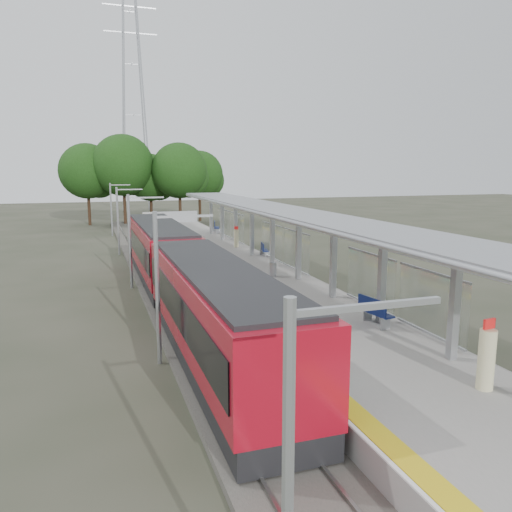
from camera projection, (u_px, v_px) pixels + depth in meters
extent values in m
plane|color=#474438|center=(437.00, 431.00, 13.12)|extent=(200.00, 200.00, 0.00)
cube|color=#59544C|center=(161.00, 280.00, 30.39)|extent=(3.00, 70.00, 0.24)
cube|color=gray|center=(232.00, 269.00, 31.72)|extent=(6.00, 50.00, 1.00)
cube|color=gold|center=(192.00, 264.00, 30.84)|extent=(0.60, 50.00, 0.02)
cube|color=#9EA0A5|center=(170.00, 217.00, 54.85)|extent=(6.00, 0.10, 1.20)
cube|color=black|center=(217.00, 351.00, 17.07)|extent=(2.50, 13.50, 0.70)
cube|color=#A00B1B|center=(216.00, 306.00, 16.79)|extent=(2.65, 13.50, 2.50)
cube|color=black|center=(216.00, 305.00, 16.78)|extent=(2.72, 12.96, 1.20)
cube|color=black|center=(216.00, 268.00, 16.57)|extent=(2.40, 12.82, 0.15)
cube|color=#0C8177|center=(255.00, 307.00, 17.24)|extent=(0.04, 1.30, 2.00)
cylinder|color=black|center=(262.00, 426.00, 12.70)|extent=(2.20, 0.70, 0.70)
cube|color=black|center=(161.00, 272.00, 30.24)|extent=(2.50, 13.50, 0.70)
cube|color=#A00B1B|center=(160.00, 246.00, 29.97)|extent=(2.65, 13.50, 2.50)
cube|color=black|center=(160.00, 245.00, 29.96)|extent=(2.72, 12.96, 1.20)
cube|color=black|center=(159.00, 224.00, 29.74)|extent=(2.40, 12.82, 0.15)
cube|color=#0C8177|center=(182.00, 247.00, 30.42)|extent=(0.04, 1.30, 2.00)
cylinder|color=black|center=(173.00, 295.00, 25.88)|extent=(2.20, 0.70, 0.70)
cube|color=black|center=(180.00, 273.00, 23.42)|extent=(2.30, 0.80, 2.40)
cube|color=#9EA0A5|center=(455.00, 304.00, 15.14)|extent=(0.25, 0.25, 3.50)
cube|color=#9EA0A5|center=(382.00, 278.00, 18.87)|extent=(0.25, 0.25, 3.50)
cube|color=#9EA0A5|center=(333.00, 260.00, 22.61)|extent=(0.25, 0.25, 3.50)
cube|color=#9EA0A5|center=(299.00, 247.00, 26.35)|extent=(0.25, 0.25, 3.50)
cube|color=#9EA0A5|center=(272.00, 237.00, 30.09)|extent=(0.25, 0.25, 3.50)
cube|color=#9EA0A5|center=(252.00, 230.00, 33.83)|extent=(0.25, 0.25, 3.50)
cube|color=#9EA0A5|center=(236.00, 223.00, 37.57)|extent=(0.25, 0.25, 3.50)
cube|color=#9EA0A5|center=(222.00, 219.00, 41.30)|extent=(0.25, 0.25, 3.50)
cube|color=#9EA0A5|center=(211.00, 214.00, 45.04)|extent=(0.25, 0.25, 3.50)
cube|color=gray|center=(278.00, 209.00, 27.78)|extent=(3.20, 38.00, 0.16)
cylinder|color=#9EA0A5|center=(252.00, 212.00, 27.31)|extent=(0.24, 38.00, 0.24)
cube|color=silver|center=(431.00, 303.00, 17.32)|extent=(0.05, 3.70, 2.20)
cube|color=silver|center=(370.00, 279.00, 21.06)|extent=(0.05, 3.70, 2.20)
cube|color=silver|center=(296.00, 250.00, 28.53)|extent=(0.05, 3.70, 2.20)
cube|color=silver|center=(272.00, 241.00, 32.27)|extent=(0.05, 3.70, 2.20)
cube|color=silver|center=(237.00, 227.00, 39.75)|extent=(0.05, 3.70, 2.20)
cube|color=silver|center=(224.00, 222.00, 43.49)|extent=(0.05, 3.70, 2.20)
cylinder|color=#382316|center=(89.00, 207.00, 60.80)|extent=(0.36, 0.36, 4.37)
sphere|color=#1D4C15|center=(87.00, 171.00, 60.04)|extent=(6.64, 6.64, 6.64)
cylinder|color=#382316|center=(125.00, 206.00, 60.40)|extent=(0.36, 0.36, 4.83)
sphere|color=#1D4C15|center=(123.00, 165.00, 59.56)|extent=(7.34, 7.34, 7.34)
cylinder|color=#382316|center=(151.00, 208.00, 62.69)|extent=(0.36, 0.36, 3.84)
sphere|color=#1D4C15|center=(150.00, 177.00, 62.02)|extent=(5.84, 5.84, 5.84)
cylinder|color=#382316|center=(180.00, 207.00, 60.96)|extent=(0.36, 0.36, 4.40)
sphere|color=#1D4C15|center=(179.00, 171.00, 60.20)|extent=(6.69, 6.69, 6.69)
cylinder|color=#382316|center=(200.00, 206.00, 65.84)|extent=(0.36, 0.36, 4.06)
sphere|color=#1D4C15|center=(199.00, 174.00, 65.14)|extent=(6.17, 6.17, 6.17)
cube|color=#9EA0A5|center=(368.00, 307.00, 5.90)|extent=(2.00, 0.08, 0.08)
cylinder|color=#9EA0A5|center=(157.00, 289.00, 17.23)|extent=(0.16, 0.16, 5.40)
cube|color=#9EA0A5|center=(184.00, 216.00, 17.11)|extent=(2.00, 0.08, 0.08)
cylinder|color=#9EA0A5|center=(130.00, 242.00, 28.45)|extent=(0.16, 0.16, 5.40)
cube|color=#9EA0A5|center=(146.00, 198.00, 28.33)|extent=(2.00, 0.08, 0.08)
cylinder|color=#9EA0A5|center=(118.00, 221.00, 39.66)|extent=(0.16, 0.16, 5.40)
cube|color=#9EA0A5|center=(130.00, 189.00, 39.54)|extent=(2.00, 0.08, 0.08)
cylinder|color=#9EA0A5|center=(111.00, 210.00, 50.88)|extent=(0.16, 0.16, 5.40)
cube|color=#9EA0A5|center=(120.00, 185.00, 50.76)|extent=(2.00, 0.08, 0.08)
cube|color=navy|center=(376.00, 313.00, 18.77)|extent=(0.70, 1.60, 0.06)
cube|color=navy|center=(372.00, 305.00, 18.65)|extent=(0.30, 1.54, 0.57)
cube|color=#9EA0A5|center=(385.00, 324.00, 18.23)|extent=(0.42, 0.13, 0.45)
cube|color=#9EA0A5|center=(368.00, 314.00, 19.39)|extent=(0.42, 0.13, 0.45)
cube|color=navy|center=(265.00, 250.00, 33.67)|extent=(0.66, 1.37, 0.05)
cube|color=navy|center=(262.00, 246.00, 33.57)|extent=(0.32, 1.30, 0.48)
cube|color=#9EA0A5|center=(267.00, 254.00, 33.21)|extent=(0.36, 0.12, 0.39)
cube|color=#9EA0A5|center=(262.00, 252.00, 34.19)|extent=(0.36, 0.12, 0.39)
cube|color=navy|center=(217.00, 227.00, 46.16)|extent=(0.79, 1.58, 0.06)
cube|color=navy|center=(215.00, 224.00, 46.04)|extent=(0.40, 1.50, 0.56)
cube|color=#9EA0A5|center=(218.00, 231.00, 45.63)|extent=(0.41, 0.15, 0.45)
cube|color=#9EA0A5|center=(215.00, 229.00, 46.77)|extent=(0.41, 0.15, 0.45)
cylinder|color=beige|center=(486.00, 360.00, 13.20)|extent=(0.44, 0.44, 1.65)
cube|color=red|center=(489.00, 324.00, 13.03)|extent=(0.39, 0.11, 0.27)
cylinder|color=beige|center=(236.00, 238.00, 37.46)|extent=(0.35, 0.35, 1.32)
cube|color=red|center=(236.00, 228.00, 37.32)|extent=(0.31, 0.09, 0.22)
cylinder|color=#9EA0A5|center=(273.00, 269.00, 27.20)|extent=(0.41, 0.41, 0.80)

